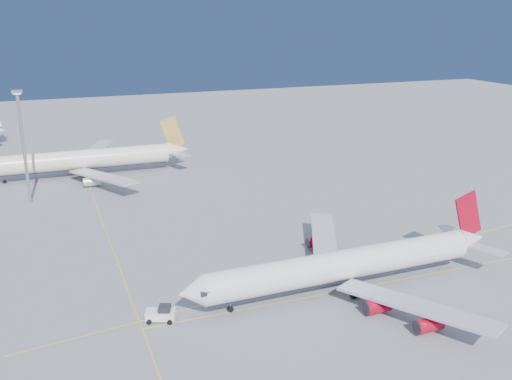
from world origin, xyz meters
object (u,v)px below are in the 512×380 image
airliner_etihad (85,160)px  pushback_tug (161,314)px  light_mast (23,138)px  airliner_virgin (349,265)px

airliner_etihad → pushback_tug: bearing=-87.4°
light_mast → pushback_tug: bearing=-75.0°
airliner_etihad → pushback_tug: (2.95, -90.73, -3.81)m
airliner_etihad → light_mast: (-15.79, -20.80, 11.80)m
pushback_tug → airliner_virgin: bearing=20.3°
airliner_virgin → light_mast: size_ratio=2.12×
airliner_etihad → light_mast: size_ratio=2.21×
pushback_tug → light_mast: size_ratio=0.18×
airliner_etihad → light_mast: 28.66m
light_mast → airliner_virgin: bearing=-54.0°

